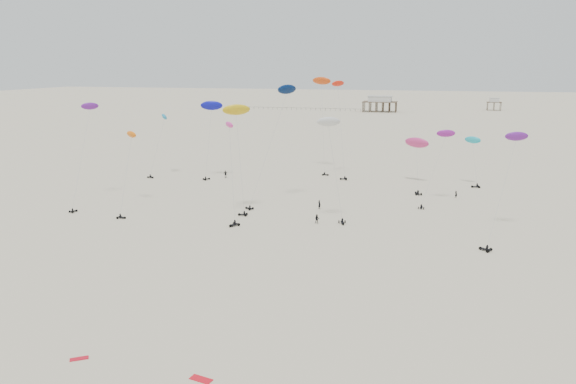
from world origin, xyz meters
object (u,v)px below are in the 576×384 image
(pavilion_main, at_px, (380,105))
(spectator_0, at_px, (319,209))
(rig_0, at_px, (332,147))
(pavilion_small, at_px, (494,105))

(pavilion_main, xyz_separation_m, spectator_0, (12.40, -245.79, -4.22))
(pavilion_main, relative_size, spectator_0, 9.79)
(rig_0, bearing_deg, spectator_0, -83.07)
(rig_0, bearing_deg, pavilion_small, -119.22)
(rig_0, distance_m, spectator_0, 16.84)
(pavilion_small, distance_m, spectator_0, 281.77)
(pavilion_main, height_order, spectator_0, pavilion_main)
(rig_0, height_order, spectator_0, rig_0)
(pavilion_small, height_order, spectator_0, pavilion_small)
(pavilion_main, distance_m, spectator_0, 246.14)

